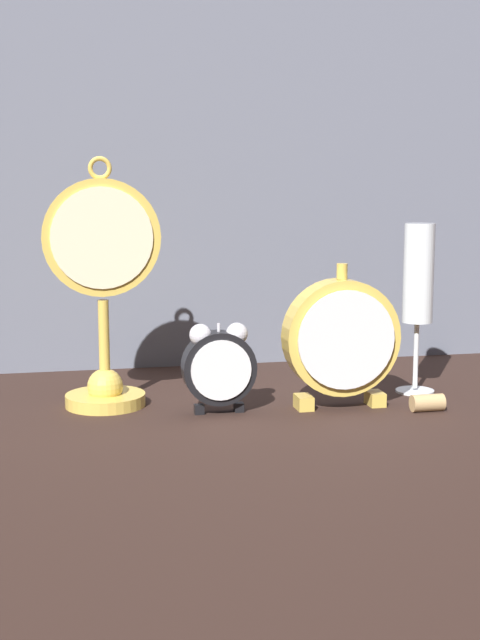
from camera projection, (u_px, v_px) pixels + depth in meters
name	position (u px, v px, depth m)	size (l,w,h in m)	color
ground_plane	(253.00, 417.00, 1.11)	(4.00, 4.00, 0.00)	black
fabric_backdrop_drape	(208.00, 172.00, 1.38)	(1.61, 0.01, 0.61)	slate
pocket_watch_on_stand	(103.00, 298.00, 1.15)	(0.15, 0.10, 0.32)	gold
alarm_clock_twin_bell	(219.00, 364.00, 1.12)	(0.09, 0.03, 0.12)	black
mantel_clock_silver	(341.00, 338.00, 1.15)	(0.15, 0.04, 0.19)	gold
champagne_flute	(418.00, 285.00, 1.22)	(0.05, 0.05, 0.23)	silver
wine_cork	(427.00, 403.00, 1.14)	(0.02, 0.02, 0.04)	tan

